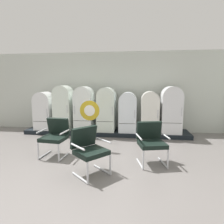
% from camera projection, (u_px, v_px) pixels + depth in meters
% --- Properties ---
extents(ground, '(12.00, 10.00, 0.05)m').
position_uv_depth(ground, '(83.00, 172.00, 3.98)').
color(ground, slate).
extents(back_wall, '(11.76, 0.12, 3.01)m').
position_uv_depth(back_wall, '(108.00, 92.00, 7.34)').
color(back_wall, beige).
rests_on(back_wall, ground).
extents(display_plinth, '(5.89, 0.95, 0.14)m').
position_uv_depth(display_plinth, '(106.00, 132.00, 6.93)').
color(display_plinth, black).
rests_on(display_plinth, ground).
extents(refrigerator_0, '(0.62, 0.62, 1.38)m').
position_uv_depth(refrigerator_0, '(44.00, 110.00, 6.96)').
color(refrigerator_0, white).
rests_on(refrigerator_0, display_plinth).
extents(refrigerator_1, '(0.62, 0.64, 1.61)m').
position_uv_depth(refrigerator_1, '(64.00, 106.00, 6.86)').
color(refrigerator_1, silver).
rests_on(refrigerator_1, display_plinth).
extents(refrigerator_2, '(0.63, 0.68, 1.58)m').
position_uv_depth(refrigerator_2, '(84.00, 107.00, 6.79)').
color(refrigerator_2, white).
rests_on(refrigerator_2, display_plinth).
extents(refrigerator_3, '(0.62, 0.69, 1.55)m').
position_uv_depth(refrigerator_3, '(107.00, 108.00, 6.70)').
color(refrigerator_3, silver).
rests_on(refrigerator_3, display_plinth).
extents(refrigerator_4, '(0.60, 0.68, 1.39)m').
position_uv_depth(refrigerator_4, '(128.00, 111.00, 6.61)').
color(refrigerator_4, white).
rests_on(refrigerator_4, display_plinth).
extents(refrigerator_5, '(0.60, 0.68, 1.42)m').
position_uv_depth(refrigerator_5, '(150.00, 111.00, 6.51)').
color(refrigerator_5, white).
rests_on(refrigerator_5, display_plinth).
extents(refrigerator_6, '(0.66, 0.73, 1.59)m').
position_uv_depth(refrigerator_6, '(171.00, 108.00, 6.43)').
color(refrigerator_6, white).
rests_on(refrigerator_6, display_plinth).
extents(armchair_left, '(0.69, 0.68, 0.95)m').
position_uv_depth(armchair_left, '(55.00, 135.00, 4.77)').
color(armchair_left, silver).
rests_on(armchair_left, ground).
extents(armchair_right, '(0.74, 0.75, 0.95)m').
position_uv_depth(armchair_right, '(151.00, 140.00, 4.32)').
color(armchair_right, silver).
rests_on(armchair_right, ground).
extents(armchair_center, '(0.85, 0.85, 0.95)m').
position_uv_depth(armchair_center, '(89.00, 148.00, 3.80)').
color(armchair_center, silver).
rests_on(armchair_center, ground).
extents(sign_stand, '(0.55, 0.32, 1.36)m').
position_uv_depth(sign_stand, '(90.00, 124.00, 5.25)').
color(sign_stand, '#2D2D30').
rests_on(sign_stand, ground).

